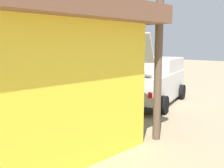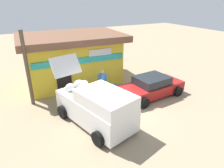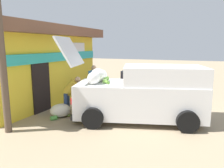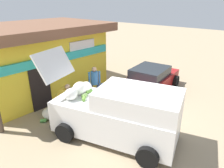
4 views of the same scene
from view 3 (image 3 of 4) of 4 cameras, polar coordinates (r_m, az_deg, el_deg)
ground_plane at (r=9.23m, az=6.91°, el=-5.92°), size 60.00×60.00×0.00m
storefront_bar at (r=10.73m, az=-22.43°, el=5.22°), size 7.17×5.14×3.38m
delivery_van at (r=7.39m, az=8.14°, el=-2.43°), size 2.97×5.03×2.84m
parked_sedan at (r=11.75m, az=7.10°, el=0.55°), size 4.19×2.41×1.26m
vendor_standing at (r=9.68m, az=-4.81°, el=0.80°), size 0.50×0.47×1.68m
customer_bending at (r=8.23m, az=-10.88°, el=-1.95°), size 0.64×0.71×1.41m
unloaded_banana_pile at (r=8.02m, az=-13.51°, el=-6.92°), size 0.96×0.93×0.48m
paint_bucket at (r=11.01m, az=-4.30°, el=-2.23°), size 0.33×0.33×0.37m
utility_pole at (r=6.85m, az=-27.04°, el=5.29°), size 0.20×0.20×4.20m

